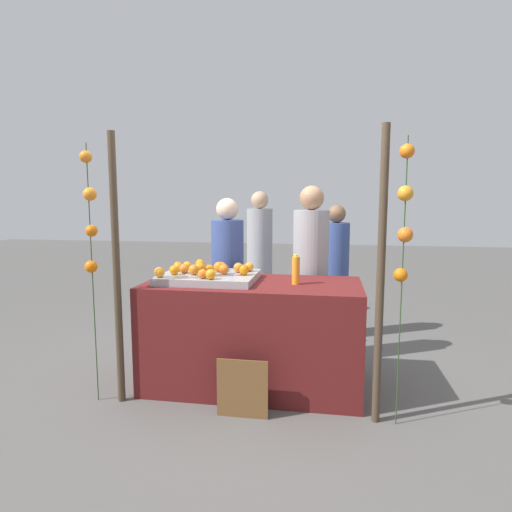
% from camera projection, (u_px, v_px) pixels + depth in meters
% --- Properties ---
extents(ground_plane, '(24.00, 24.00, 0.00)m').
position_uv_depth(ground_plane, '(253.00, 384.00, 3.69)').
color(ground_plane, '#565451').
extents(stall_counter, '(1.77, 0.84, 0.88)m').
position_uv_depth(stall_counter, '(253.00, 334.00, 3.63)').
color(stall_counter, '#5B1919').
rests_on(stall_counter, ground_plane).
extents(orange_tray, '(0.79, 0.63, 0.06)m').
position_uv_depth(orange_tray, '(209.00, 277.00, 3.64)').
color(orange_tray, '#9EA0A5').
rests_on(orange_tray, stall_counter).
extents(orange_0, '(0.09, 0.09, 0.09)m').
position_uv_depth(orange_0, '(244.00, 270.00, 3.56)').
color(orange_0, orange).
rests_on(orange_0, orange_tray).
extents(orange_1, '(0.07, 0.07, 0.07)m').
position_uv_depth(orange_1, '(222.00, 266.00, 3.82)').
color(orange_1, orange).
rests_on(orange_1, orange_tray).
extents(orange_2, '(0.08, 0.08, 0.08)m').
position_uv_depth(orange_2, '(200.00, 264.00, 3.91)').
color(orange_2, orange).
rests_on(orange_2, orange_tray).
extents(orange_3, '(0.09, 0.09, 0.09)m').
position_uv_depth(orange_3, '(194.00, 270.00, 3.58)').
color(orange_3, orange).
rests_on(orange_3, orange_tray).
extents(orange_4, '(0.08, 0.08, 0.08)m').
position_uv_depth(orange_4, '(249.00, 267.00, 3.75)').
color(orange_4, orange).
rests_on(orange_4, orange_tray).
extents(orange_5, '(0.09, 0.09, 0.09)m').
position_uv_depth(orange_5, '(200.00, 268.00, 3.67)').
color(orange_5, orange).
rests_on(orange_5, orange_tray).
extents(orange_6, '(0.07, 0.07, 0.07)m').
position_uv_depth(orange_6, '(178.00, 267.00, 3.75)').
color(orange_6, orange).
rests_on(orange_6, orange_tray).
extents(orange_7, '(0.08, 0.08, 0.08)m').
position_uv_depth(orange_7, '(187.00, 266.00, 3.83)').
color(orange_7, orange).
rests_on(orange_7, orange_tray).
extents(orange_8, '(0.08, 0.08, 0.08)m').
position_uv_depth(orange_8, '(160.00, 272.00, 3.46)').
color(orange_8, orange).
rests_on(orange_8, orange_tray).
extents(orange_9, '(0.08, 0.08, 0.08)m').
position_uv_depth(orange_9, '(174.00, 270.00, 3.57)').
color(orange_9, orange).
rests_on(orange_9, orange_tray).
extents(orange_10, '(0.08, 0.08, 0.08)m').
position_uv_depth(orange_10, '(224.00, 269.00, 3.60)').
color(orange_10, orange).
rests_on(orange_10, orange_tray).
extents(orange_11, '(0.08, 0.08, 0.08)m').
position_uv_depth(orange_11, '(184.00, 269.00, 3.65)').
color(orange_11, orange).
rests_on(orange_11, orange_tray).
extents(orange_12, '(0.09, 0.09, 0.09)m').
position_uv_depth(orange_12, '(219.00, 267.00, 3.72)').
color(orange_12, orange).
rests_on(orange_12, orange_tray).
extents(orange_13, '(0.08, 0.08, 0.08)m').
position_uv_depth(orange_13, '(203.00, 274.00, 3.40)').
color(orange_13, orange).
rests_on(orange_13, orange_tray).
extents(orange_14, '(0.09, 0.09, 0.09)m').
position_uv_depth(orange_14, '(209.00, 270.00, 3.55)').
color(orange_14, orange).
rests_on(orange_14, orange_tray).
extents(orange_15, '(0.08, 0.08, 0.08)m').
position_uv_depth(orange_15, '(238.00, 268.00, 3.69)').
color(orange_15, orange).
rests_on(orange_15, orange_tray).
extents(orange_16, '(0.08, 0.08, 0.08)m').
position_uv_depth(orange_16, '(211.00, 274.00, 3.37)').
color(orange_16, orange).
rests_on(orange_16, orange_tray).
extents(orange_17, '(0.07, 0.07, 0.07)m').
position_uv_depth(orange_17, '(178.00, 266.00, 3.83)').
color(orange_17, orange).
rests_on(orange_17, orange_tray).
extents(juice_bottle, '(0.06, 0.06, 0.24)m').
position_uv_depth(juice_bottle, '(296.00, 270.00, 3.48)').
color(juice_bottle, orange).
rests_on(juice_bottle, stall_counter).
extents(chalkboard_sign, '(0.37, 0.03, 0.44)m').
position_uv_depth(chalkboard_sign, '(242.00, 389.00, 3.11)').
color(chalkboard_sign, brown).
rests_on(chalkboard_sign, ground_plane).
extents(vendor_left, '(0.32, 0.32, 1.58)m').
position_uv_depth(vendor_left, '(228.00, 284.00, 4.29)').
color(vendor_left, '#384C8C').
rests_on(vendor_left, ground_plane).
extents(vendor_right, '(0.34, 0.34, 1.69)m').
position_uv_depth(vendor_right, '(310.00, 281.00, 4.16)').
color(vendor_right, '#99999E').
rests_on(vendor_right, ground_plane).
extents(crowd_person_0, '(0.34, 0.34, 1.67)m').
position_uv_depth(crowd_person_0, '(260.00, 259.00, 5.72)').
color(crowd_person_0, '#99999E').
rests_on(crowd_person_0, ground_plane).
extents(crowd_person_1, '(0.30, 0.30, 1.51)m').
position_uv_depth(crowd_person_1, '(335.00, 276.00, 4.92)').
color(crowd_person_1, '#384C8C').
rests_on(crowd_person_1, ground_plane).
extents(canopy_post_left, '(0.06, 0.06, 2.06)m').
position_uv_depth(canopy_post_left, '(117.00, 271.00, 3.26)').
color(canopy_post_left, '#473828').
rests_on(canopy_post_left, ground_plane).
extents(canopy_post_right, '(0.06, 0.06, 2.06)m').
position_uv_depth(canopy_post_right, '(381.00, 278.00, 2.94)').
color(canopy_post_right, '#473828').
rests_on(canopy_post_right, ground_plane).
extents(garland_strand_left, '(0.11, 0.10, 1.97)m').
position_uv_depth(garland_strand_left, '(90.00, 215.00, 3.22)').
color(garland_strand_left, '#2D4C23').
rests_on(garland_strand_left, ground_plane).
extents(garland_strand_right, '(0.11, 0.11, 1.97)m').
position_uv_depth(garland_strand_right, '(405.00, 216.00, 2.85)').
color(garland_strand_right, '#2D4C23').
rests_on(garland_strand_right, ground_plane).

